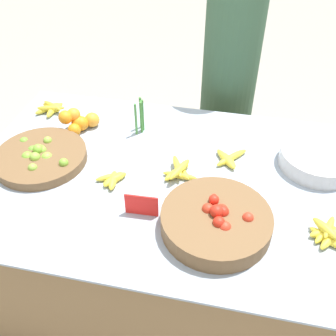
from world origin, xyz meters
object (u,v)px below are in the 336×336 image
Objects in this scene: tomato_basket at (216,221)px; price_sign at (142,205)px; lime_bowl at (41,157)px; vendor_person at (228,84)px; metal_bowl at (318,159)px.

tomato_basket is 0.30m from price_sign.
price_sign is at bearing -22.57° from lime_bowl.
vendor_person reaches higher than lime_bowl.
tomato_basket is 3.16× the size of price_sign.
vendor_person is at bearing 93.06° from tomato_basket.
tomato_basket reaches higher than price_sign.
vendor_person is at bearing 75.49° from price_sign.
tomato_basket reaches higher than lime_bowl.
vendor_person is at bearing 125.18° from metal_bowl.
metal_bowl is at bearing 49.53° from tomato_basket.
price_sign is (-0.30, 0.01, 0.01)m from tomato_basket.
metal_bowl is 2.58× the size of price_sign.
price_sign is 0.08× the size of vendor_person.
price_sign is at bearing -101.82° from vendor_person.
lime_bowl is at bearing -130.91° from vendor_person.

